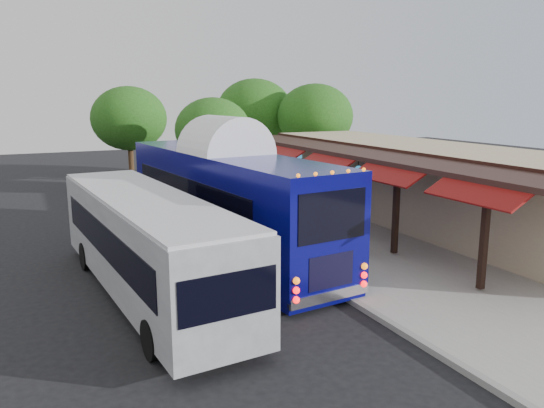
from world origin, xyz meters
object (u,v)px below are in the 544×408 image
city_bus (146,241)px  ped_a (304,210)px  coach_bus (226,197)px  ped_c (242,190)px  ped_d (248,182)px  sign_board (364,235)px  ped_b (349,253)px

city_bus → ped_a: (7.48, 4.12, -0.58)m
coach_bus → ped_a: coach_bus is taller
ped_c → ped_d: (1.52, 2.82, -0.15)m
city_bus → coach_bus: bearing=34.0°
sign_board → coach_bus: bearing=161.3°
ped_b → sign_board: ped_b is taller
ped_a → sign_board: ped_a is taller
coach_bus → ped_a: (3.93, 1.28, -1.09)m
city_bus → ped_d: city_bus is taller
city_bus → ped_c: city_bus is taller
ped_b → sign_board: size_ratio=1.76×
ped_c → ped_d: size_ratio=1.18×
ped_b → ped_c: 11.69m
ped_b → city_bus: bearing=-34.7°
ped_a → city_bus: bearing=-140.5°
ped_a → ped_c: size_ratio=0.94×
city_bus → ped_b: bearing=-25.6°
ped_a → ped_c: bearing=107.0°
ped_b → sign_board: bearing=-147.0°
ped_d → ped_a: bearing=81.5°
ped_c → sign_board: 9.33m
city_bus → ped_c: (6.88, 9.49, -0.52)m
ped_d → sign_board: ped_d is taller
ped_a → ped_c: (-0.60, 5.36, 0.06)m
ped_c → sign_board: (0.91, -9.28, -0.24)m
ped_b → ped_c: (1.28, 11.62, 0.02)m
ped_d → sign_board: (-0.61, -12.10, -0.09)m
ped_a → ped_c: 5.40m
ped_c → sign_board: bearing=61.9°
ped_b → sign_board: (2.19, 2.34, -0.22)m
ped_b → ped_c: ped_c is taller
coach_bus → city_bus: (-3.55, -2.85, -0.52)m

